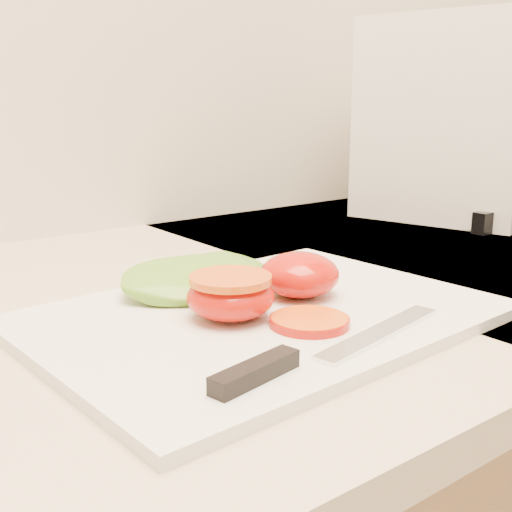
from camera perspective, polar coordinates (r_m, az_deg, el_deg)
cutting_board at (r=0.54m, az=0.64°, el=-5.34°), size 0.39×0.29×0.01m
tomato_half_dome at (r=0.57m, az=3.88°, el=-1.66°), size 0.07×0.07×0.04m
tomato_half_cut at (r=0.52m, az=-2.27°, el=-3.44°), size 0.07×0.07×0.04m
tomato_slice_0 at (r=0.51m, az=4.78°, el=-5.79°), size 0.06×0.06×0.01m
lettuce_leaf_0 at (r=0.59m, az=-5.58°, el=-2.10°), size 0.15×0.11×0.03m
lettuce_leaf_1 at (r=0.62m, az=-2.30°, el=-1.32°), size 0.13×0.13×0.02m
knife at (r=0.44m, az=4.80°, el=-8.73°), size 0.23×0.05×0.01m
appliance at (r=1.05m, az=17.22°, el=11.52°), size 0.26×0.29×0.30m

